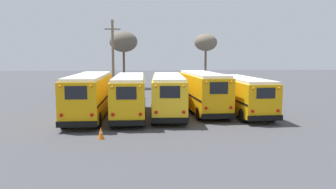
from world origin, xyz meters
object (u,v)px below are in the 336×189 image
object	(u,v)px
utility_pole	(113,57)
traffic_cone	(101,133)
bare_tree_0	(124,42)
school_bus_3	(203,91)
school_bus_4	(242,94)
bare_tree_1	(206,43)
school_bus_0	(90,94)
school_bus_2	(168,93)
school_bus_1	(130,95)

from	to	relation	value
utility_pole	traffic_cone	world-z (taller)	utility_pole
bare_tree_0	school_bus_3	bearing A→B (deg)	-70.66
utility_pole	school_bus_4	bearing A→B (deg)	-47.54
bare_tree_0	bare_tree_1	distance (m)	11.96
school_bus_0	bare_tree_1	world-z (taller)	bare_tree_1
school_bus_3	school_bus_4	bearing A→B (deg)	-21.07
school_bus_0	school_bus_2	bearing A→B (deg)	5.77
school_bus_2	utility_pole	world-z (taller)	utility_pole
school_bus_3	school_bus_4	world-z (taller)	school_bus_3
school_bus_1	traffic_cone	size ratio (longest dim) A/B	14.29
school_bus_0	school_bus_1	bearing A→B (deg)	1.37
school_bus_1	bare_tree_0	xyz separation A→B (m)	(-1.54, 23.34, 4.99)
school_bus_4	bare_tree_1	distance (m)	21.72
school_bus_3	bare_tree_1	distance (m)	20.94
school_bus_3	utility_pole	world-z (taller)	utility_pole
bare_tree_0	bare_tree_1	size ratio (longest dim) A/B	1.05
school_bus_0	school_bus_1	size ratio (longest dim) A/B	1.04
bare_tree_0	school_bus_4	bearing A→B (deg)	-65.02
school_bus_2	school_bus_1	bearing A→B (deg)	-169.90
school_bus_3	bare_tree_0	size ratio (longest dim) A/B	1.17
school_bus_3	school_bus_0	bearing A→B (deg)	-169.14
bare_tree_1	school_bus_0	bearing A→B (deg)	-121.57
bare_tree_0	traffic_cone	size ratio (longest dim) A/B	11.86
school_bus_1	school_bus_3	xyz separation A→B (m)	(6.07, 1.67, 0.06)
school_bus_1	traffic_cone	distance (m)	7.09
school_bus_3	bare_tree_0	world-z (taller)	bare_tree_0
school_bus_4	utility_pole	xyz separation A→B (m)	(-11.37, 12.42, 2.92)
bare_tree_1	school_bus_3	bearing A→B (deg)	-101.98
school_bus_4	bare_tree_1	size ratio (longest dim) A/B	1.20
school_bus_3	bare_tree_0	xyz separation A→B (m)	(-7.60, 21.66, 4.93)
school_bus_4	bare_tree_0	bearing A→B (deg)	114.98
school_bus_0	school_bus_4	size ratio (longest dim) A/B	1.10
school_bus_0	school_bus_1	world-z (taller)	school_bus_0
school_bus_1	bare_tree_1	distance (m)	24.43
utility_pole	bare_tree_0	world-z (taller)	utility_pole
school_bus_2	bare_tree_1	bearing A→B (deg)	70.98
school_bus_2	bare_tree_0	world-z (taller)	bare_tree_0
school_bus_1	traffic_cone	world-z (taller)	school_bus_1
school_bus_4	utility_pole	bearing A→B (deg)	132.46
school_bus_4	school_bus_1	bearing A→B (deg)	-176.83
school_bus_0	school_bus_4	xyz separation A→B (m)	(12.13, 0.58, -0.18)
traffic_cone	utility_pole	bearing A→B (deg)	92.38
school_bus_3	school_bus_4	xyz separation A→B (m)	(3.03, -1.17, -0.17)
bare_tree_1	school_bus_1	bearing A→B (deg)	-115.47
school_bus_0	school_bus_3	distance (m)	9.26
school_bus_2	traffic_cone	bearing A→B (deg)	-121.42
utility_pole	bare_tree_0	bearing A→B (deg)	85.97
school_bus_0	traffic_cone	size ratio (longest dim) A/B	14.87
school_bus_4	school_bus_2	bearing A→B (deg)	179.66
utility_pole	school_bus_1	bearing A→B (deg)	-80.03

